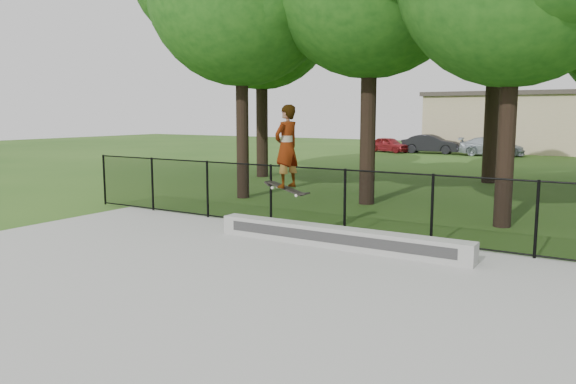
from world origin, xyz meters
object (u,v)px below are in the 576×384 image
car_b (431,144)px  skater_airborne (287,148)px  grind_ledge (337,237)px  car_a (389,145)px  car_c (491,147)px

car_b → skater_airborne: 29.12m
grind_ledge → car_b: car_b is taller
skater_airborne → car_a: bearing=107.5°
grind_ledge → skater_airborne: (-1.18, -0.07, 1.80)m
grind_ledge → car_b: bearing=104.0°
car_b → skater_airborne: bearing=-172.9°
car_b → car_c: bearing=-96.7°
car_c → skater_airborne: bearing=173.5°
car_a → car_c: car_c is taller
grind_ledge → car_c: car_c is taller
grind_ledge → skater_airborne: bearing=-176.5°
car_a → car_c: bearing=-71.8°
car_a → skater_airborne: size_ratio=1.65×
grind_ledge → car_b: size_ratio=1.55×
car_c → car_b: bearing=77.7°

